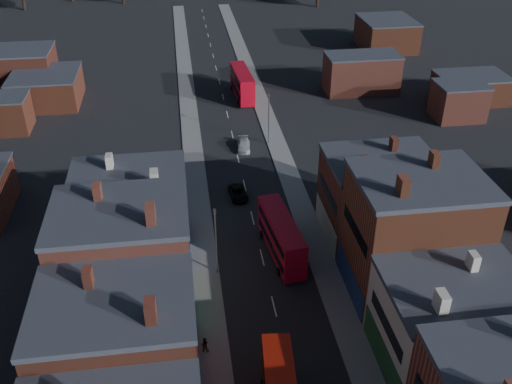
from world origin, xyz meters
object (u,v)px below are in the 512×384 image
object	(u,v)px
ped_1	(204,345)
bus_1	(281,236)
car_3	(244,145)
bus_2	(242,83)
car_2	(238,193)

from	to	relation	value
ped_1	bus_1	bearing A→B (deg)	-114.50
car_3	bus_2	bearing A→B (deg)	89.51
car_3	ped_1	bearing A→B (deg)	-96.19
bus_1	car_2	distance (m)	13.44
bus_2	car_3	world-z (taller)	bus_2
bus_1	ped_1	xyz separation A→B (m)	(-9.45, -13.32, -1.63)
bus_1	ped_1	world-z (taller)	bus_1
bus_2	ped_1	distance (m)	61.51
bus_1	bus_2	xyz separation A→B (m)	(1.32, 47.21, 0.13)
bus_2	car_3	distance (m)	20.98
bus_1	ped_1	bearing A→B (deg)	-131.87
car_2	bus_1	bearing A→B (deg)	-80.28
bus_1	car_2	bearing A→B (deg)	98.20
ped_1	car_2	bearing A→B (deg)	-92.20
car_3	ped_1	distance (m)	40.67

